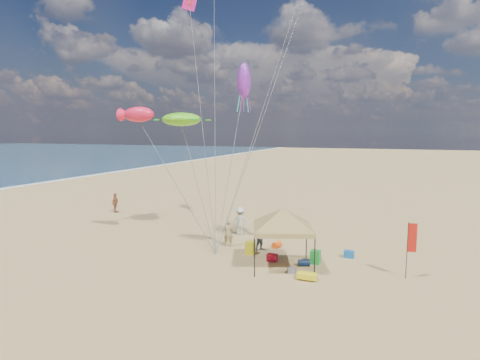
{
  "coord_description": "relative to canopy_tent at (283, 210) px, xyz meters",
  "views": [
    {
      "loc": [
        8.6,
        -19.21,
        6.99
      ],
      "look_at": [
        0.0,
        3.0,
        4.0
      ],
      "focal_mm": 29.59,
      "sensor_mm": 36.0,
      "label": 1
    }
  ],
  "objects": [
    {
      "name": "cooler_blue",
      "position": [
        3.06,
        2.82,
        -2.78
      ],
      "size": [
        0.54,
        0.38,
        0.38
      ],
      "primitive_type": "cube",
      "color": "#13539B",
      "rests_on": "ground"
    },
    {
      "name": "ground",
      "position": [
        -3.52,
        0.1,
        -2.97
      ],
      "size": [
        280.0,
        280.0,
        0.0
      ],
      "primitive_type": "plane",
      "color": "tan",
      "rests_on": "ground"
    },
    {
      "name": "person_near_c",
      "position": [
        -4.3,
        5.14,
        -2.03
      ],
      "size": [
        1.27,
        0.8,
        1.88
      ],
      "primitive_type": "imported",
      "rotation": [
        0.0,
        0.0,
        3.23
      ],
      "color": "beige",
      "rests_on": "ground"
    },
    {
      "name": "canopy_tent",
      "position": [
        0.0,
        0.0,
        0.0
      ],
      "size": [
        5.45,
        5.45,
        3.57
      ],
      "color": "black",
      "rests_on": "ground"
    },
    {
      "name": "crate_grey",
      "position": [
        0.69,
        -0.72,
        -2.83
      ],
      "size": [
        0.34,
        0.3,
        0.28
      ],
      "primitive_type": "cube",
      "color": "slate",
      "rests_on": "ground"
    },
    {
      "name": "beach_cart",
      "position": [
        1.57,
        -1.31,
        -2.77
      ],
      "size": [
        0.9,
        0.5,
        0.24
      ],
      "primitive_type": "cube",
      "color": "yellow",
      "rests_on": "ground"
    },
    {
      "name": "feather_flag",
      "position": [
        6.05,
        0.58,
        -1.12
      ],
      "size": [
        0.42,
        0.09,
        2.75
      ],
      "color": "black",
      "rests_on": "ground"
    },
    {
      "name": "person_near_b",
      "position": [
        -1.89,
        2.37,
        -2.2
      ],
      "size": [
        0.93,
        0.95,
        1.54
      ],
      "primitive_type": "imported",
      "rotation": [
        0.0,
        0.0,
        0.88
      ],
      "color": "#3C4952",
      "rests_on": "ground"
    },
    {
      "name": "stunt_kite_pink",
      "position": [
        -11.97,
        12.81,
        15.1
      ],
      "size": [
        1.14,
        1.49,
        1.25
      ],
      "primitive_type": "cube",
      "rotation": [
        0.44,
        0.0,
        1.13
      ],
      "color": "#FF1DB3",
      "rests_on": "ground"
    },
    {
      "name": "fish_kite",
      "position": [
        -9.04,
        0.76,
        4.96
      ],
      "size": [
        2.21,
        1.43,
        0.91
      ],
      "primitive_type": "ellipsoid",
      "rotation": [
        0.0,
        0.0,
        -0.21
      ],
      "color": "#F11C42",
      "rests_on": "ground"
    },
    {
      "name": "chair_green",
      "position": [
        1.5,
        1.16,
        -2.62
      ],
      "size": [
        0.5,
        0.5,
        0.7
      ],
      "primitive_type": "cube",
      "color": "green",
      "rests_on": "ground"
    },
    {
      "name": "squid_kite",
      "position": [
        -4.83,
        7.26,
        7.43
      ],
      "size": [
        1.06,
        1.06,
        2.5
      ],
      "primitive_type": "ellipsoid",
      "rotation": [
        0.0,
        0.0,
        0.12
      ],
      "color": "purple",
      "rests_on": "ground"
    },
    {
      "name": "cooler_red",
      "position": [
        -0.74,
        0.71,
        -2.78
      ],
      "size": [
        0.54,
        0.38,
        0.38
      ],
      "primitive_type": "cube",
      "color": "red",
      "rests_on": "ground"
    },
    {
      "name": "bag_navy",
      "position": [
        1.03,
        0.51,
        -2.79
      ],
      "size": [
        0.69,
        0.54,
        0.36
      ],
      "primitive_type": "cylinder",
      "rotation": [
        0.0,
        1.57,
        0.35
      ],
      "color": "#0B1933",
      "rests_on": "ground"
    },
    {
      "name": "turtle_kite",
      "position": [
        -7.71,
        3.47,
        4.73
      ],
      "size": [
        3.05,
        2.66,
        0.88
      ],
      "primitive_type": "ellipsoid",
      "rotation": [
        0.0,
        0.0,
        0.23
      ],
      "color": "#5AD219",
      "rests_on": "ground"
    },
    {
      "name": "bag_orange",
      "position": [
        -1.17,
        3.18,
        -2.79
      ],
      "size": [
        0.54,
        0.69,
        0.36
      ],
      "primitive_type": "cylinder",
      "rotation": [
        0.0,
        1.57,
        1.22
      ],
      "color": "#F3510D",
      "rests_on": "ground"
    },
    {
      "name": "person_near_a",
      "position": [
        -4.02,
        2.39,
        -2.14
      ],
      "size": [
        0.72,
        0.63,
        1.66
      ],
      "primitive_type": "imported",
      "rotation": [
        0.0,
        0.0,
        3.6
      ],
      "color": "#A08A5B",
      "rests_on": "ground"
    },
    {
      "name": "chair_yellow",
      "position": [
        -2.26,
        1.47,
        -2.62
      ],
      "size": [
        0.5,
        0.5,
        0.7
      ],
      "primitive_type": "cube",
      "color": "#FFFB1C",
      "rests_on": "ground"
    },
    {
      "name": "person_far_a",
      "position": [
        -16.91,
        8.08,
        -2.13
      ],
      "size": [
        0.6,
        1.05,
        1.69
      ],
      "primitive_type": "imported",
      "rotation": [
        0.0,
        0.0,
        1.77
      ],
      "color": "#A35B3E",
      "rests_on": "ground"
    }
  ]
}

